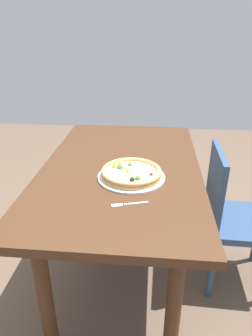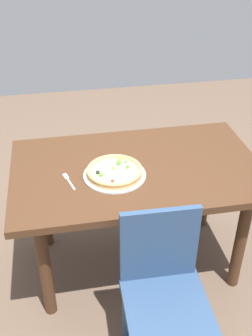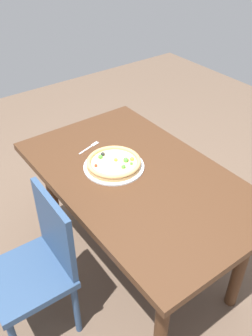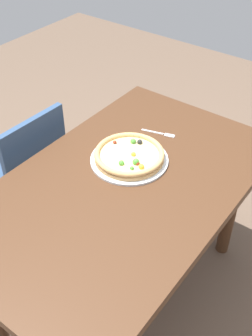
% 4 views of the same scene
% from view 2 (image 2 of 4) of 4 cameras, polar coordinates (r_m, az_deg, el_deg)
% --- Properties ---
extents(ground_plane, '(6.00, 6.00, 0.00)m').
position_cam_2_polar(ground_plane, '(2.80, 1.31, -12.91)').
color(ground_plane, brown).
extents(dining_table, '(1.42, 0.86, 0.76)m').
position_cam_2_polar(dining_table, '(2.37, 1.51, -1.86)').
color(dining_table, '#472B19').
rests_on(dining_table, ground).
extents(chair_near, '(0.41, 0.41, 0.87)m').
position_cam_2_polar(chair_near, '(2.03, 5.35, -16.59)').
color(chair_near, navy).
rests_on(chair_near, ground).
extents(plate, '(0.34, 0.34, 0.01)m').
position_cam_2_polar(plate, '(2.23, -1.60, -0.97)').
color(plate, silver).
rests_on(plate, dining_table).
extents(pizza, '(0.31, 0.31, 0.05)m').
position_cam_2_polar(pizza, '(2.22, -1.61, -0.42)').
color(pizza, tan).
rests_on(pizza, plate).
extents(fork, '(0.06, 0.16, 0.00)m').
position_cam_2_polar(fork, '(2.22, -8.08, -1.69)').
color(fork, silver).
rests_on(fork, dining_table).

